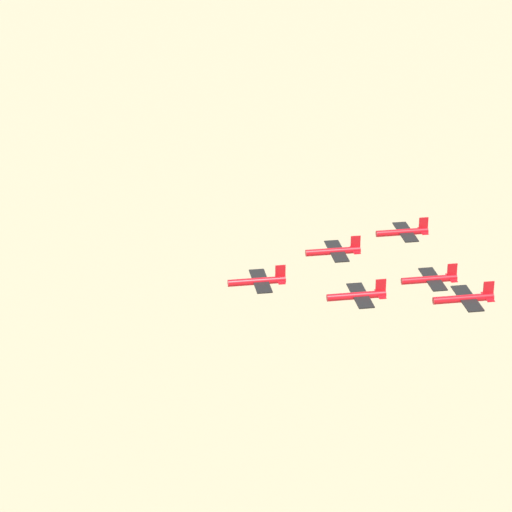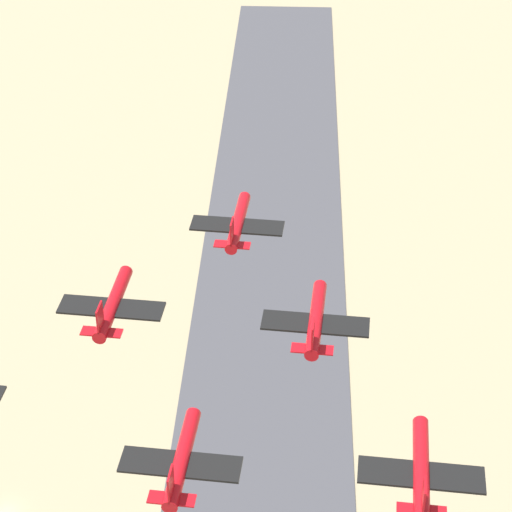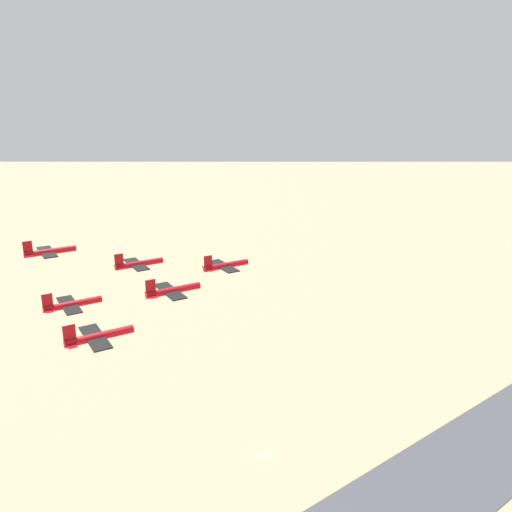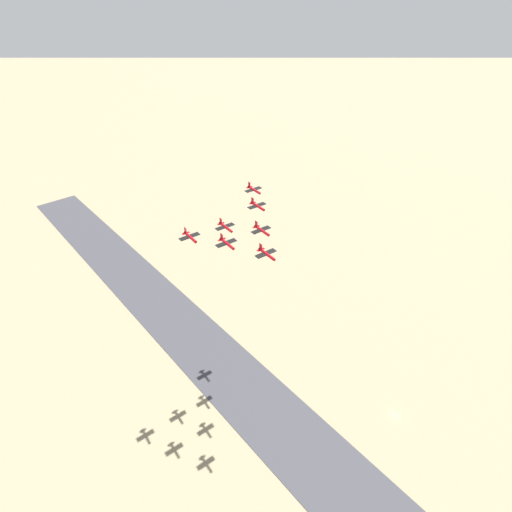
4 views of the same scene
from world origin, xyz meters
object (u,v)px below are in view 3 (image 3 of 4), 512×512
jet_1 (137,264)px  jet_3 (48,252)px  jet_4 (71,304)px  jet_2 (171,291)px  jet_0 (224,266)px  jet_5 (97,337)px

jet_1 → jet_3: 14.55m
jet_1 → jet_4: 14.52m
jet_1 → jet_3: bearing=-120.5°
jet_2 → jet_4: size_ratio=1.00×
jet_0 → jet_1: (-6.52, 12.82, 0.38)m
jet_0 → jet_3: 28.89m
jet_0 → jet_5: jet_0 is taller
jet_2 → jet_1: bearing=-180.0°
jet_3 → jet_5: bearing=0.0°
jet_1 → jet_5: jet_1 is taller
jet_1 → jet_4: size_ratio=1.00×
jet_1 → jet_5: 25.17m
jet_0 → jet_3: (-13.05, 25.64, 2.58)m
jet_2 → jet_3: 25.24m
jet_0 → jet_2: bearing=-59.5°
jet_2 → jet_4: (-6.52, 12.82, -2.00)m
jet_0 → jet_1: bearing=-120.5°
jet_0 → jet_3: size_ratio=1.00×
jet_0 → jet_2: size_ratio=1.00×
jet_4 → jet_3: bearing=-180.0°
jet_4 → jet_0: bearing=90.0°
jet_3 → jet_4: (-7.85, -12.29, -4.19)m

